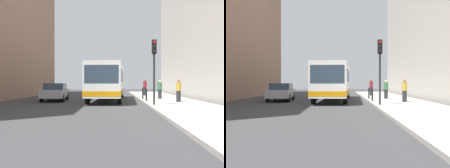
% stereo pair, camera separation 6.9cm
% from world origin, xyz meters
% --- Properties ---
extents(ground_plane, '(80.00, 80.00, 0.00)m').
position_xyz_m(ground_plane, '(0.00, 0.00, 0.00)').
color(ground_plane, '#38383A').
extents(sidewalk, '(4.40, 40.00, 0.15)m').
position_xyz_m(sidewalk, '(5.40, 0.00, 0.07)').
color(sidewalk, '#9E9991').
rests_on(sidewalk, ground).
extents(bus, '(3.04, 11.13, 3.00)m').
position_xyz_m(bus, '(0.46, 3.43, 1.73)').
color(bus, white).
rests_on(bus, ground).
extents(car_beside_bus, '(2.09, 4.51, 1.48)m').
position_xyz_m(car_beside_bus, '(-3.97, 2.85, 0.78)').
color(car_beside_bus, '#A5A8AD').
rests_on(car_beside_bus, ground).
extents(traffic_light, '(0.28, 0.33, 4.10)m').
position_xyz_m(traffic_light, '(3.55, -2.65, 3.01)').
color(traffic_light, black).
rests_on(traffic_light, sidewalk).
extents(bollard_near, '(0.11, 0.11, 0.95)m').
position_xyz_m(bollard_near, '(3.45, 0.53, 0.62)').
color(bollard_near, black).
rests_on(bollard_near, sidewalk).
extents(bollard_mid, '(0.11, 0.11, 0.95)m').
position_xyz_m(bollard_mid, '(3.45, 3.05, 0.62)').
color(bollard_mid, black).
rests_on(bollard_mid, sidewalk).
extents(pedestrian_near_signal, '(0.38, 0.38, 1.63)m').
position_xyz_m(pedestrian_near_signal, '(5.67, -0.25, 0.96)').
color(pedestrian_near_signal, '#26262D').
rests_on(pedestrian_near_signal, sidewalk).
extents(pedestrian_mid_sidewalk, '(0.38, 0.38, 1.59)m').
position_xyz_m(pedestrian_mid_sidewalk, '(4.97, 3.46, 0.94)').
color(pedestrian_mid_sidewalk, '#26262D').
rests_on(pedestrian_mid_sidewalk, sidewalk).
extents(pedestrian_far_sidewalk, '(0.38, 0.38, 1.74)m').
position_xyz_m(pedestrian_far_sidewalk, '(4.29, 8.75, 1.02)').
color(pedestrian_far_sidewalk, '#26262D').
rests_on(pedestrian_far_sidewalk, sidewalk).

